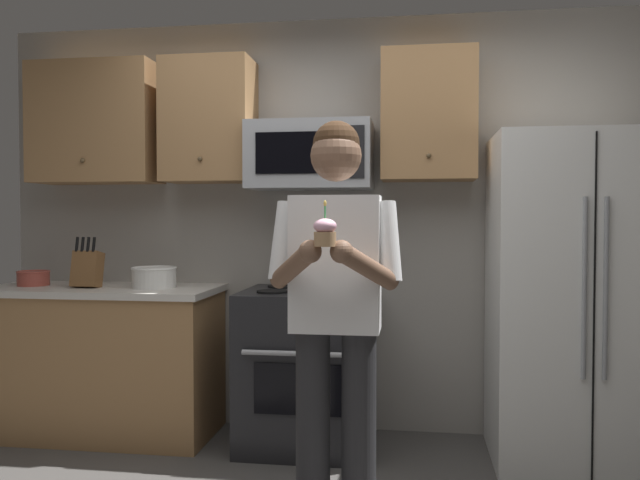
{
  "coord_description": "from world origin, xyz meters",
  "views": [
    {
      "loc": [
        0.47,
        -2.37,
        1.34
      ],
      "look_at": [
        0.07,
        0.37,
        1.25
      ],
      "focal_mm": 36.26,
      "sensor_mm": 36.0,
      "label": 1
    }
  ],
  "objects_px": {
    "refrigerator": "(576,299)",
    "bowl_large_white": "(154,277)",
    "oven_range": "(308,368)",
    "knife_block": "(87,269)",
    "cupcake": "(325,232)",
    "microwave": "(311,156)",
    "person": "(336,300)",
    "bowl_small_colored": "(33,278)"
  },
  "relations": [
    {
      "from": "refrigerator",
      "to": "bowl_large_white",
      "type": "xyz_separation_m",
      "value": [
        -2.45,
        0.05,
        0.09
      ]
    },
    {
      "from": "refrigerator",
      "to": "knife_block",
      "type": "xyz_separation_m",
      "value": [
        -2.87,
        0.01,
        0.13
      ]
    },
    {
      "from": "oven_range",
      "to": "knife_block",
      "type": "height_order",
      "value": "knife_block"
    },
    {
      "from": "person",
      "to": "bowl_large_white",
      "type": "bearing_deg",
      "value": 140.85
    },
    {
      "from": "oven_range",
      "to": "microwave",
      "type": "height_order",
      "value": "microwave"
    },
    {
      "from": "oven_range",
      "to": "person",
      "type": "distance_m",
      "value": 1.17
    },
    {
      "from": "microwave",
      "to": "cupcake",
      "type": "xyz_separation_m",
      "value": [
        0.29,
        -1.44,
        -0.43
      ]
    },
    {
      "from": "person",
      "to": "cupcake",
      "type": "distance_m",
      "value": 0.44
    },
    {
      "from": "bowl_large_white",
      "to": "bowl_small_colored",
      "type": "relative_size",
      "value": 1.36
    },
    {
      "from": "oven_range",
      "to": "cupcake",
      "type": "distance_m",
      "value": 1.59
    },
    {
      "from": "microwave",
      "to": "bowl_large_white",
      "type": "bearing_deg",
      "value": -173.8
    },
    {
      "from": "knife_block",
      "to": "person",
      "type": "relative_size",
      "value": 0.18
    },
    {
      "from": "microwave",
      "to": "person",
      "type": "bearing_deg",
      "value": -75.52
    },
    {
      "from": "refrigerator",
      "to": "oven_range",
      "type": "bearing_deg",
      "value": 178.5
    },
    {
      "from": "refrigerator",
      "to": "cupcake",
      "type": "bearing_deg",
      "value": -133.29
    },
    {
      "from": "knife_block",
      "to": "person",
      "type": "xyz_separation_m",
      "value": [
        1.65,
        -0.97,
        -0.04
      ]
    },
    {
      "from": "knife_block",
      "to": "cupcake",
      "type": "relative_size",
      "value": 1.84
    },
    {
      "from": "oven_range",
      "to": "bowl_small_colored",
      "type": "bearing_deg",
      "value": 179.02
    },
    {
      "from": "bowl_large_white",
      "to": "bowl_small_colored",
      "type": "distance_m",
      "value": 0.81
    },
    {
      "from": "microwave",
      "to": "refrigerator",
      "type": "xyz_separation_m",
      "value": [
        1.5,
        -0.16,
        -0.82
      ]
    },
    {
      "from": "oven_range",
      "to": "cupcake",
      "type": "relative_size",
      "value": 5.36
    },
    {
      "from": "oven_range",
      "to": "refrigerator",
      "type": "relative_size",
      "value": 0.52
    },
    {
      "from": "oven_range",
      "to": "knife_block",
      "type": "xyz_separation_m",
      "value": [
        -1.37,
        -0.03,
        0.57
      ]
    },
    {
      "from": "knife_block",
      "to": "cupcake",
      "type": "bearing_deg",
      "value": -38.07
    },
    {
      "from": "refrigerator",
      "to": "microwave",
      "type": "bearing_deg",
      "value": 173.97
    },
    {
      "from": "refrigerator",
      "to": "person",
      "type": "height_order",
      "value": "refrigerator"
    },
    {
      "from": "microwave",
      "to": "oven_range",
      "type": "bearing_deg",
      "value": -90.02
    },
    {
      "from": "oven_range",
      "to": "bowl_large_white",
      "type": "xyz_separation_m",
      "value": [
        -0.95,
        0.02,
        0.53
      ]
    },
    {
      "from": "microwave",
      "to": "cupcake",
      "type": "distance_m",
      "value": 1.53
    },
    {
      "from": "refrigerator",
      "to": "bowl_large_white",
      "type": "distance_m",
      "value": 2.46
    },
    {
      "from": "refrigerator",
      "to": "bowl_large_white",
      "type": "relative_size",
      "value": 6.54
    },
    {
      "from": "microwave",
      "to": "bowl_large_white",
      "type": "distance_m",
      "value": 1.21
    },
    {
      "from": "knife_block",
      "to": "oven_range",
      "type": "bearing_deg",
      "value": 1.23
    },
    {
      "from": "knife_block",
      "to": "microwave",
      "type": "bearing_deg",
      "value": 6.21
    },
    {
      "from": "knife_block",
      "to": "bowl_large_white",
      "type": "xyz_separation_m",
      "value": [
        0.41,
        0.04,
        -0.05
      ]
    },
    {
      "from": "oven_range",
      "to": "refrigerator",
      "type": "bearing_deg",
      "value": -1.5
    },
    {
      "from": "knife_block",
      "to": "refrigerator",
      "type": "bearing_deg",
      "value": -0.2
    },
    {
      "from": "oven_range",
      "to": "bowl_large_white",
      "type": "relative_size",
      "value": 3.39
    },
    {
      "from": "bowl_small_colored",
      "to": "cupcake",
      "type": "xyz_separation_m",
      "value": [
        2.05,
        -1.36,
        0.32
      ]
    },
    {
      "from": "oven_range",
      "to": "microwave",
      "type": "relative_size",
      "value": 1.26
    },
    {
      "from": "person",
      "to": "cupcake",
      "type": "relative_size",
      "value": 10.13
    },
    {
      "from": "oven_range",
      "to": "person",
      "type": "bearing_deg",
      "value": -73.87
    }
  ]
}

